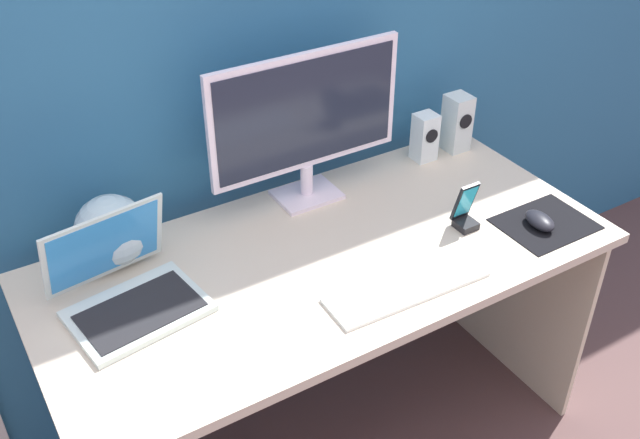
# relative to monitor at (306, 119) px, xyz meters

# --- Properties ---
(ground_plane) EXTENTS (8.00, 8.00, 0.00)m
(ground_plane) POSITION_rel_monitor_xyz_m (-0.10, -0.26, -0.97)
(ground_plane) COLOR brown
(wall_back) EXTENTS (6.00, 0.04, 2.50)m
(wall_back) POSITION_rel_monitor_xyz_m (-0.10, 0.17, 0.28)
(wall_back) COLOR #286189
(wall_back) RESTS_ON ground_plane
(desk) EXTENTS (1.50, 0.70, 0.72)m
(desk) POSITION_rel_monitor_xyz_m (-0.10, -0.26, -0.39)
(desk) COLOR beige
(desk) RESTS_ON ground_plane
(monitor) EXTENTS (0.58, 0.14, 0.44)m
(monitor) POSITION_rel_monitor_xyz_m (0.00, 0.00, 0.00)
(monitor) COLOR white
(monitor) RESTS_ON desk
(speaker_right) EXTENTS (0.07, 0.08, 0.18)m
(speaker_right) POSITION_rel_monitor_xyz_m (0.55, 0.00, -0.16)
(speaker_right) COLOR silver
(speaker_right) RESTS_ON desk
(speaker_near_monitor) EXTENTS (0.07, 0.07, 0.15)m
(speaker_near_monitor) POSITION_rel_monitor_xyz_m (0.42, 0.00, -0.17)
(speaker_near_monitor) COLOR white
(speaker_near_monitor) RESTS_ON desk
(laptop) EXTENTS (0.34, 0.32, 0.22)m
(laptop) POSITION_rel_monitor_xyz_m (-0.60, -0.19, -0.20)
(laptop) COLOR silver
(laptop) RESTS_ON desk
(fishbowl) EXTENTS (0.19, 0.19, 0.19)m
(fishbowl) POSITION_rel_monitor_xyz_m (-0.57, 0.00, -0.16)
(fishbowl) COLOR silver
(fishbowl) RESTS_ON desk
(keyboard_external) EXTENTS (0.42, 0.14, 0.01)m
(keyboard_external) POSITION_rel_monitor_xyz_m (-0.00, -0.48, -0.24)
(keyboard_external) COLOR white
(keyboard_external) RESTS_ON desk
(mousepad) EXTENTS (0.25, 0.20, 0.00)m
(mousepad) POSITION_rel_monitor_xyz_m (0.49, -0.46, -0.25)
(mousepad) COLOR black
(mousepad) RESTS_ON desk
(mouse) EXTENTS (0.07, 0.11, 0.04)m
(mouse) POSITION_rel_monitor_xyz_m (0.46, -0.46, -0.23)
(mouse) COLOR black
(mouse) RESTS_ON mousepad
(phone_in_dock) EXTENTS (0.06, 0.06, 0.14)m
(phone_in_dock) POSITION_rel_monitor_xyz_m (0.29, -0.35, -0.20)
(phone_in_dock) COLOR black
(phone_in_dock) RESTS_ON desk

